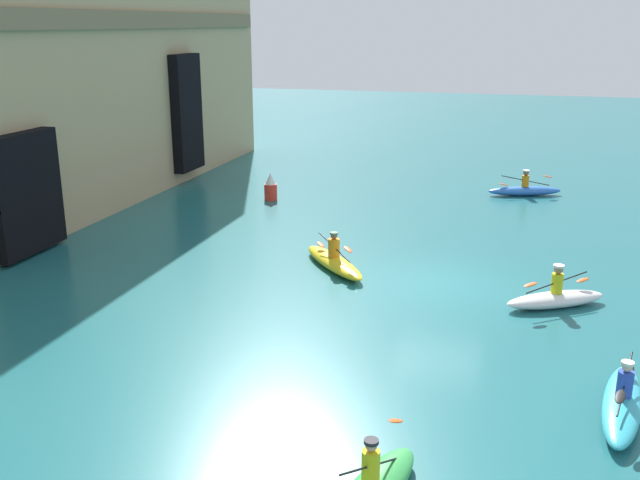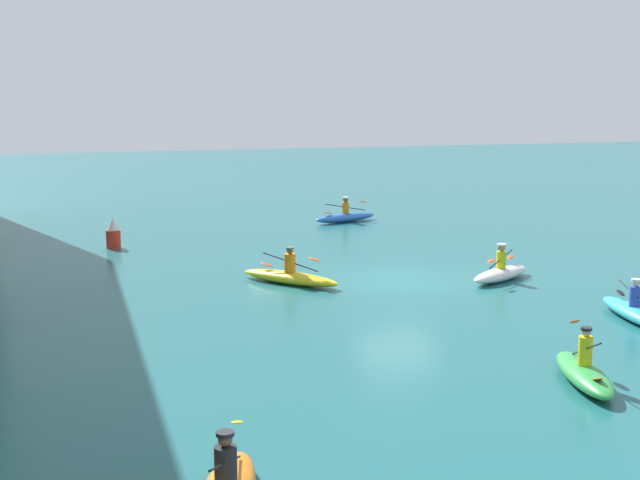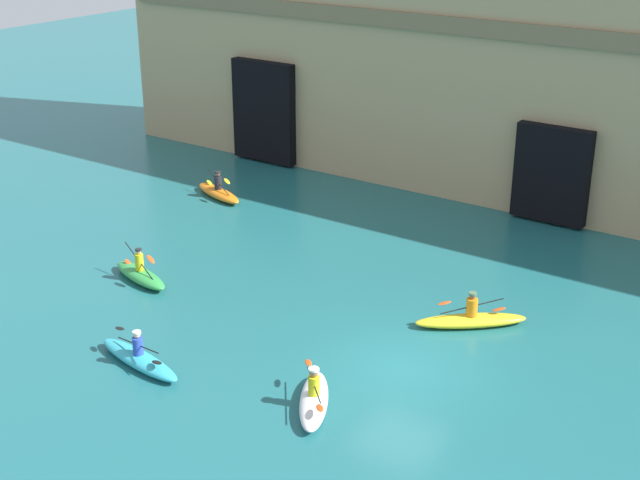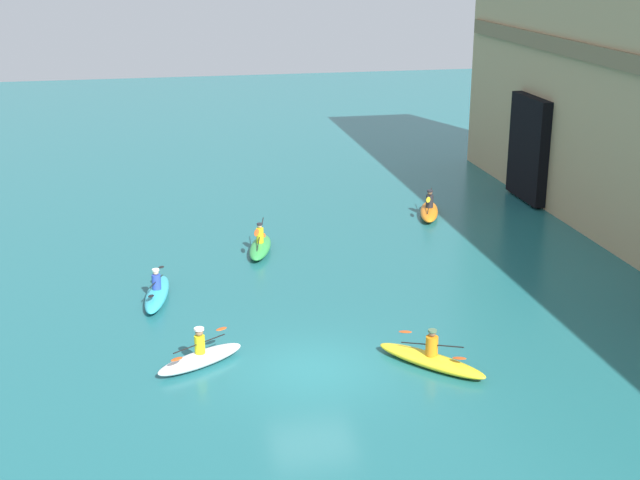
% 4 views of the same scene
% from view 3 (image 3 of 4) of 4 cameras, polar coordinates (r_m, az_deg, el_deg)
% --- Properties ---
extents(ground_plane, '(120.00, 120.00, 0.00)m').
position_cam_3_polar(ground_plane, '(25.90, 5.28, -8.11)').
color(ground_plane, '#1E6066').
extents(cliff_bluff, '(43.83, 6.44, 13.44)m').
position_cam_3_polar(cliff_bluff, '(38.75, 15.62, 12.06)').
color(cliff_bluff, tan).
rests_on(cliff_bluff, ground).
extents(kayak_green, '(3.04, 1.49, 1.22)m').
position_cam_3_polar(kayak_green, '(31.49, -11.42, -2.17)').
color(kayak_green, green).
rests_on(kayak_green, ground).
extents(kayak_white, '(2.12, 2.85, 1.18)m').
position_cam_3_polar(kayak_white, '(23.90, -0.39, -10.15)').
color(kayak_white, white).
rests_on(kayak_white, ground).
extents(kayak_cyan, '(3.49, 1.23, 1.11)m').
position_cam_3_polar(kayak_cyan, '(26.28, -11.51, -7.44)').
color(kayak_cyan, '#33B2C6').
rests_on(kayak_cyan, ground).
extents(kayak_orange, '(3.18, 1.72, 1.20)m').
position_cam_3_polar(kayak_orange, '(39.11, -6.51, 3.06)').
color(kayak_orange, orange).
rests_on(kayak_orange, ground).
extents(kayak_yellow, '(3.18, 2.86, 1.16)m').
position_cam_3_polar(kayak_yellow, '(28.26, 9.64, -5.03)').
color(kayak_yellow, yellow).
rests_on(kayak_yellow, ground).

